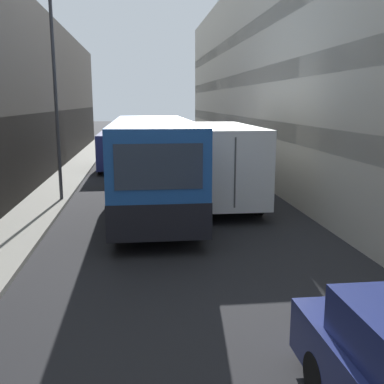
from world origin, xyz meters
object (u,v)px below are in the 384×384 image
(street_lamp, at_px, (53,58))
(bus, at_px, (153,163))
(panel_van, at_px, (116,150))
(box_truck, at_px, (213,159))

(street_lamp, bearing_deg, bus, -26.93)
(panel_van, relative_size, street_lamp, 0.60)
(panel_van, bearing_deg, box_truck, -63.41)
(bus, distance_m, street_lamp, 5.17)
(bus, relative_size, panel_van, 2.21)
(panel_van, bearing_deg, bus, -79.98)
(box_truck, relative_size, street_lamp, 1.11)
(box_truck, bearing_deg, street_lamp, 178.13)
(bus, height_order, panel_van, bus)
(bus, xyz_separation_m, box_truck, (2.33, 1.52, -0.08))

